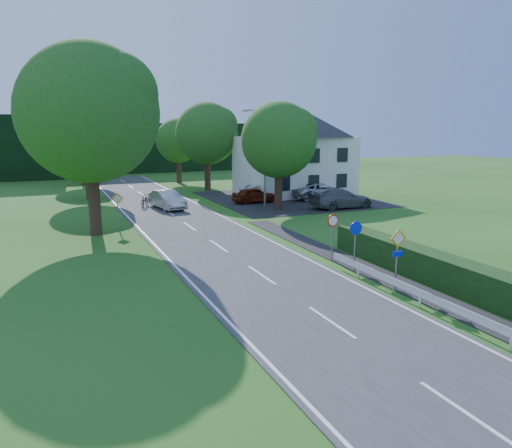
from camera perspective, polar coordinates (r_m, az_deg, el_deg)
name	(u,v)px	position (r m, az deg, el deg)	size (l,w,h in m)	color
ground	(465,414)	(13.56, 22.75, -19.35)	(160.00, 160.00, 0.00)	#225217
road	(208,239)	(29.99, -5.53, -1.71)	(7.00, 80.00, 0.04)	#353537
parking_pad	(289,199)	(46.35, 3.79, 2.90)	(14.00, 16.00, 0.04)	black
line_edge_left	(154,244)	(29.21, -11.62, -2.20)	(0.12, 80.00, 0.01)	white
line_edge_right	(258,234)	(31.09, 0.19, -1.15)	(0.12, 80.00, 0.01)	white
line_centre	(208,239)	(29.99, -5.53, -1.67)	(0.12, 80.00, 0.01)	white
tree_main	(91,140)	(32.03, -18.38, 9.07)	(9.40, 9.40, 11.64)	#275118
tree_left_far	(87,152)	(48.11, -18.75, 7.75)	(7.00, 7.00, 8.58)	#275118
tree_right_far	(207,147)	(52.37, -5.62, 8.80)	(7.40, 7.40, 9.09)	#275118
tree_left_back	(83,149)	(60.11, -19.19, 8.05)	(6.60, 6.60, 8.07)	#275118
tree_right_back	(178,151)	(59.82, -8.86, 8.28)	(6.20, 6.20, 7.56)	#275118
tree_right_mid	(279,156)	(39.90, 2.60, 7.73)	(7.00, 7.00, 8.58)	#275118
treeline_right	(165,147)	(75.84, -10.41, 8.61)	(30.00, 5.00, 7.00)	black
house_white	(294,149)	(49.50, 4.36, 8.52)	(10.60, 8.40, 8.60)	white
streetlight	(263,153)	(41.52, 0.85, 8.12)	(2.03, 0.18, 8.00)	gray
sign_priority_right	(398,248)	(21.13, 15.88, -2.65)	(0.78, 0.09, 2.59)	gray
sign_roundabout	(355,236)	(23.50, 11.29, -1.37)	(0.64, 0.08, 2.37)	gray
sign_speed_limit	(333,226)	(25.11, 8.75, -0.25)	(0.64, 0.11, 2.37)	gray
sign_priority_left	(117,204)	(33.53, -15.55, 2.25)	(0.78, 0.09, 2.44)	gray
moving_car	(167,200)	(41.03, -10.10, 2.75)	(1.59, 4.55, 1.50)	#AEAFB3
motorcycle	(145,200)	(42.59, -12.59, 2.71)	(0.75, 2.15, 1.13)	black
parked_car_red	(255,195)	(43.69, -0.16, 3.33)	(1.59, 3.94, 1.34)	#631B0B
parked_car_silver_a	(264,192)	(45.66, 0.86, 3.71)	(1.49, 4.28, 1.41)	#A7A7AC
parked_car_grey	(342,199)	(41.41, 9.77, 2.86)	(2.15, 5.29, 1.53)	#55565A
parked_car_silver_b	(320,191)	(46.23, 7.28, 3.77)	(2.49, 5.40, 1.50)	#B0B1B7
parasol	(294,188)	(46.44, 4.32, 4.12)	(2.08, 2.12, 1.91)	#B00E1B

